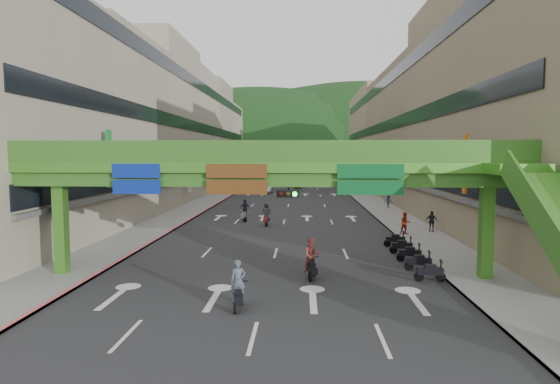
{
  "coord_description": "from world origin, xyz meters",
  "views": [
    {
      "loc": [
        1.7,
        -17.82,
        6.44
      ],
      "look_at": [
        0.0,
        18.0,
        3.5
      ],
      "focal_mm": 30.0,
      "sensor_mm": 36.0,
      "label": 1
    }
  ],
  "objects_px": {
    "car_yellow": "(297,184)",
    "pedestrian_red": "(405,225)",
    "car_silver": "(268,189)",
    "scooter_rider_near": "(238,286)",
    "scooter_rider_mid": "(312,258)",
    "overpass_near": "(287,179)"
  },
  "relations": [
    {
      "from": "overpass_near",
      "to": "scooter_rider_near",
      "type": "bearing_deg",
      "value": -112.94
    },
    {
      "from": "car_silver",
      "to": "pedestrian_red",
      "type": "xyz_separation_m",
      "value": [
        13.7,
        -39.77,
        0.23
      ]
    },
    {
      "from": "scooter_rider_mid",
      "to": "pedestrian_red",
      "type": "relative_size",
      "value": 1.23
    },
    {
      "from": "scooter_rider_near",
      "to": "pedestrian_red",
      "type": "height_order",
      "value": "scooter_rider_near"
    },
    {
      "from": "car_yellow",
      "to": "car_silver",
      "type": "bearing_deg",
      "value": -108.67
    },
    {
      "from": "overpass_near",
      "to": "scooter_rider_near",
      "type": "height_order",
      "value": "overpass_near"
    },
    {
      "from": "pedestrian_red",
      "to": "overpass_near",
      "type": "bearing_deg",
      "value": -131.22
    },
    {
      "from": "overpass_near",
      "to": "car_silver",
      "type": "relative_size",
      "value": 7.26
    },
    {
      "from": "car_silver",
      "to": "car_yellow",
      "type": "distance_m",
      "value": 12.6
    },
    {
      "from": "overpass_near",
      "to": "pedestrian_red",
      "type": "xyz_separation_m",
      "value": [
        8.87,
        13.52,
        -4.34
      ]
    },
    {
      "from": "overpass_near",
      "to": "scooter_rider_mid",
      "type": "height_order",
      "value": "overpass_near"
    },
    {
      "from": "scooter_rider_near",
      "to": "scooter_rider_mid",
      "type": "height_order",
      "value": "scooter_rider_mid"
    },
    {
      "from": "pedestrian_red",
      "to": "car_silver",
      "type": "bearing_deg",
      "value": 101.06
    },
    {
      "from": "overpass_near",
      "to": "car_yellow",
      "type": "relative_size",
      "value": 6.22
    },
    {
      "from": "scooter_rider_near",
      "to": "pedestrian_red",
      "type": "xyz_separation_m",
      "value": [
        10.72,
        17.9,
        -0.1
      ]
    },
    {
      "from": "scooter_rider_near",
      "to": "car_yellow",
      "type": "height_order",
      "value": "scooter_rider_near"
    },
    {
      "from": "scooter_rider_mid",
      "to": "car_yellow",
      "type": "relative_size",
      "value": 0.48
    },
    {
      "from": "scooter_rider_mid",
      "to": "car_yellow",
      "type": "bearing_deg",
      "value": 91.33
    },
    {
      "from": "overpass_near",
      "to": "scooter_rider_near",
      "type": "xyz_separation_m",
      "value": [
        -1.85,
        -4.38,
        -4.24
      ]
    },
    {
      "from": "car_silver",
      "to": "scooter_rider_near",
      "type": "bearing_deg",
      "value": -82.29
    },
    {
      "from": "scooter_rider_mid",
      "to": "scooter_rider_near",
      "type": "bearing_deg",
      "value": -122.99
    },
    {
      "from": "car_yellow",
      "to": "pedestrian_red",
      "type": "bearing_deg",
      "value": -77.12
    }
  ]
}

